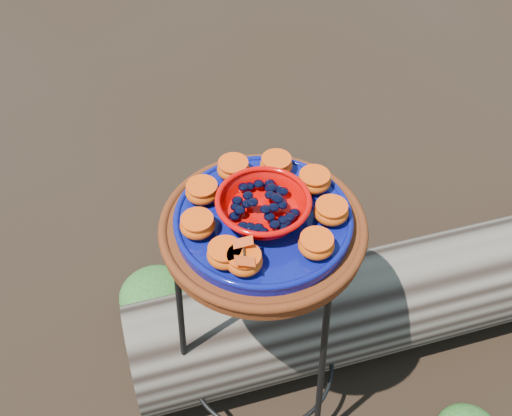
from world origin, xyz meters
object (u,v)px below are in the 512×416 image
(red_bowl, at_px, (263,208))
(plant_stand, at_px, (262,323))
(cobalt_plate, at_px, (263,221))
(terracotta_saucer, at_px, (263,230))
(driftwood_log, at_px, (410,293))

(red_bowl, bearing_deg, plant_stand, 0.00)
(plant_stand, xyz_separation_m, cobalt_plate, (0.00, 0.00, 0.40))
(terracotta_saucer, bearing_deg, plant_stand, 0.00)
(plant_stand, relative_size, cobalt_plate, 1.84)
(plant_stand, bearing_deg, cobalt_plate, 0.00)
(cobalt_plate, height_order, red_bowl, red_bowl)
(cobalt_plate, bearing_deg, plant_stand, 0.00)
(cobalt_plate, xyz_separation_m, red_bowl, (0.00, 0.00, 0.04))
(plant_stand, xyz_separation_m, terracotta_saucer, (0.00, 0.00, 0.37))
(plant_stand, distance_m, terracotta_saucer, 0.37)
(cobalt_plate, relative_size, red_bowl, 2.00)
(terracotta_saucer, distance_m, red_bowl, 0.07)
(terracotta_saucer, distance_m, driftwood_log, 0.76)
(terracotta_saucer, height_order, cobalt_plate, cobalt_plate)
(plant_stand, relative_size, terracotta_saucer, 1.58)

